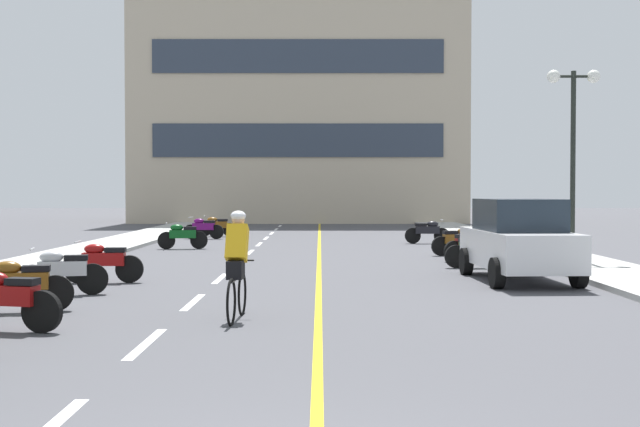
{
  "coord_description": "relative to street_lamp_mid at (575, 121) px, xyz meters",
  "views": [
    {
      "loc": [
        0.28,
        -4.72,
        2.0
      ],
      "look_at": [
        0.23,
        18.38,
        1.36
      ],
      "focal_mm": 46.27,
      "sensor_mm": 36.0,
      "label": 1
    }
  ],
  "objects": [
    {
      "name": "lane_dash_5",
      "position": [
        -9.25,
        4.02,
        -3.92
      ],
      "size": [
        0.14,
        2.2,
        0.01
      ],
      "primitive_type": "cube",
      "color": "silver",
      "rests_on": "ground"
    },
    {
      "name": "lane_dash_9",
      "position": [
        -9.25,
        20.02,
        -3.92
      ],
      "size": [
        0.14,
        2.2,
        0.01
      ],
      "primitive_type": "cube",
      "color": "silver",
      "rests_on": "ground"
    },
    {
      "name": "lane_dash_7",
      "position": [
        -9.25,
        12.02,
        -3.92
      ],
      "size": [
        0.14,
        2.2,
        0.01
      ],
      "primitive_type": "cube",
      "color": "silver",
      "rests_on": "ground"
    },
    {
      "name": "motorcycle_2",
      "position": [
        -11.43,
        -11.06,
        -3.45
      ],
      "size": [
        1.68,
        0.65,
        0.92
      ],
      "color": "black",
      "rests_on": "ground"
    },
    {
      "name": "lane_dash_4",
      "position": [
        -9.25,
        0.02,
        -3.92
      ],
      "size": [
        0.14,
        2.2,
        0.01
      ],
      "primitive_type": "cube",
      "color": "silver",
      "rests_on": "ground"
    },
    {
      "name": "motorcycle_8",
      "position": [
        -2.7,
        2.68,
        -3.45
      ],
      "size": [
        1.68,
        0.65,
        0.92
      ],
      "color": "black",
      "rests_on": "ground"
    },
    {
      "name": "motorcycle_6",
      "position": [
        -2.89,
        -1.4,
        -3.45
      ],
      "size": [
        1.7,
        0.6,
        0.92
      ],
      "color": "black",
      "rests_on": "ground"
    },
    {
      "name": "lane_dash_10",
      "position": [
        -9.25,
        24.02,
        -3.92
      ],
      "size": [
        0.14,
        2.2,
        0.01
      ],
      "primitive_type": "cube",
      "color": "silver",
      "rests_on": "ground"
    },
    {
      "name": "motorcycle_3",
      "position": [
        -11.91,
        -9.21,
        -3.45
      ],
      "size": [
        1.68,
        0.66,
        0.92
      ],
      "color": "black",
      "rests_on": "ground"
    },
    {
      "name": "motorcycle_4",
      "position": [
        -11.91,
        -7.03,
        -3.45
      ],
      "size": [
        1.68,
        0.65,
        0.92
      ],
      "color": "black",
      "rests_on": "ground"
    },
    {
      "name": "office_building",
      "position": [
        -8.3,
        31.98,
        4.49
      ],
      "size": [
        20.86,
        10.06,
        16.82
      ],
      "color": "#BCAD93",
      "rests_on": "ground"
    },
    {
      "name": "motorcycle_9",
      "position": [
        -11.7,
        5.49,
        -3.45
      ],
      "size": [
        1.7,
        0.6,
        0.92
      ],
      "color": "black",
      "rests_on": "ground"
    },
    {
      "name": "lane_dash_1",
      "position": [
        -9.25,
        -11.98,
        -3.92
      ],
      "size": [
        0.14,
        2.2,
        0.01
      ],
      "primitive_type": "cube",
      "color": "silver",
      "rests_on": "ground"
    },
    {
      "name": "lane_dash_8",
      "position": [
        -9.25,
        16.02,
        -3.92
      ],
      "size": [
        0.14,
        2.2,
        0.01
      ],
      "primitive_type": "cube",
      "color": "silver",
      "rests_on": "ground"
    },
    {
      "name": "motorcycle_12",
      "position": [
        -11.49,
        13.2,
        -3.45
      ],
      "size": [
        1.7,
        0.6,
        0.92
      ],
      "color": "black",
      "rests_on": "ground"
    },
    {
      "name": "curb_left",
      "position": [
        -14.45,
        6.02,
        -3.86
      ],
      "size": [
        2.4,
        72.0,
        0.12
      ],
      "primitive_type": "cube",
      "color": "#A8A8A3",
      "rests_on": "ground"
    },
    {
      "name": "curb_right",
      "position": [
        -0.05,
        6.02,
        -3.86
      ],
      "size": [
        2.4,
        72.0,
        0.12
      ],
      "primitive_type": "cube",
      "color": "#A8A8A3",
      "rests_on": "ground"
    },
    {
      "name": "ground_plane",
      "position": [
        -7.25,
        3.02,
        -3.92
      ],
      "size": [
        140.0,
        140.0,
        0.0
      ],
      "primitive_type": "plane",
      "color": "#47474C"
    },
    {
      "name": "lane_dash_3",
      "position": [
        -9.25,
        -3.98,
        -3.92
      ],
      "size": [
        0.14,
        2.2,
        0.01
      ],
      "primitive_type": "cube",
      "color": "silver",
      "rests_on": "ground"
    },
    {
      "name": "street_lamp_mid",
      "position": [
        0.0,
        0.0,
        0.0
      ],
      "size": [
        1.46,
        0.36,
        5.2
      ],
      "color": "black",
      "rests_on": "curb_right"
    },
    {
      "name": "lane_dash_6",
      "position": [
        -9.25,
        8.02,
        -3.92
      ],
      "size": [
        0.14,
        2.2,
        0.01
      ],
      "primitive_type": "cube",
      "color": "silver",
      "rests_on": "ground"
    },
    {
      "name": "centre_line_yellow",
      "position": [
        -7.0,
        6.02,
        -3.92
      ],
      "size": [
        0.12,
        66.0,
        0.01
      ],
      "primitive_type": "cube",
      "color": "gold",
      "rests_on": "ground"
    },
    {
      "name": "motorcycle_7",
      "position": [
        -2.67,
        0.54,
        -3.45
      ],
      "size": [
        1.65,
        0.76,
        0.92
      ],
      "color": "black",
      "rests_on": "ground"
    },
    {
      "name": "motorcycle_11",
      "position": [
        -11.82,
        11.47,
        -3.45
      ],
      "size": [
        1.7,
        0.6,
        0.92
      ],
      "color": "black",
      "rests_on": "ground"
    },
    {
      "name": "lane_dash_11",
      "position": [
        -9.25,
        28.02,
        -3.92
      ],
      "size": [
        0.14,
        2.2,
        0.01
      ],
      "primitive_type": "cube",
      "color": "silver",
      "rests_on": "ground"
    },
    {
      "name": "lane_dash_2",
      "position": [
        -9.25,
        -7.98,
        -3.92
      ],
      "size": [
        0.14,
        2.2,
        0.01
      ],
      "primitive_type": "cube",
      "color": "silver",
      "rests_on": "ground"
    },
    {
      "name": "parked_car_near",
      "position": [
        -2.57,
        -4.47,
        -3.0
      ],
      "size": [
        2.08,
        4.28,
        1.82
      ],
      "color": "black",
      "rests_on": "ground"
    },
    {
      "name": "motorcycle_5",
      "position": [
        -11.67,
        -4.9,
        -3.45
      ],
      "size": [
        1.7,
        0.6,
        0.92
      ],
      "color": "black",
      "rests_on": "ground"
    },
    {
      "name": "motorcycle_10",
      "position": [
        -2.89,
        8.43,
        -3.45
      ],
      "size": [
        1.7,
        0.6,
        0.92
      ],
      "color": "black",
      "rests_on": "ground"
    },
    {
      "name": "cyclist_rider",
      "position": [
        -8.26,
        -9.99,
        -3.03
      ],
      "size": [
        0.42,
        1.77,
        1.71
      ],
      "color": "black",
      "rests_on": "ground"
    }
  ]
}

